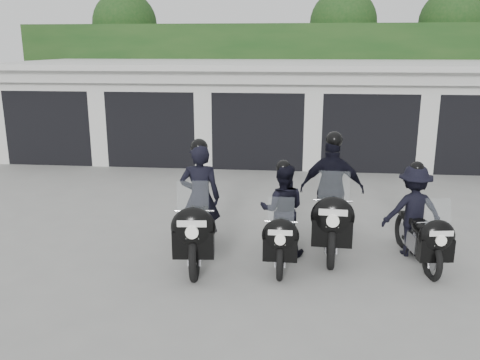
# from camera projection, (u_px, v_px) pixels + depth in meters

# --- Properties ---
(ground) EXTENTS (80.00, 80.00, 0.00)m
(ground) POSITION_uv_depth(u_px,v_px,m) (236.00, 239.00, 9.38)
(ground) COLOR gray
(ground) RESTS_ON ground
(garage_block) EXTENTS (16.40, 6.80, 2.96)m
(garage_block) POSITION_uv_depth(u_px,v_px,m) (263.00, 109.00, 16.77)
(garage_block) COLOR silver
(garage_block) RESTS_ON ground
(background_vegetation) EXTENTS (20.00, 3.90, 5.80)m
(background_vegetation) POSITION_uv_depth(u_px,v_px,m) (279.00, 63.00, 21.06)
(background_vegetation) COLOR #173B15
(background_vegetation) RESTS_ON ground
(police_bike_a) EXTENTS (0.82, 2.33, 2.03)m
(police_bike_a) POSITION_uv_depth(u_px,v_px,m) (199.00, 212.00, 8.39)
(police_bike_a) COLOR black
(police_bike_a) RESTS_ON ground
(police_bike_b) EXTENTS (0.77, 1.95, 1.70)m
(police_bike_b) POSITION_uv_depth(u_px,v_px,m) (282.00, 217.00, 8.39)
(police_bike_b) COLOR black
(police_bike_b) RESTS_ON ground
(police_bike_c) EXTENTS (1.17, 2.39, 2.08)m
(police_bike_c) POSITION_uv_depth(u_px,v_px,m) (332.00, 197.00, 8.93)
(police_bike_c) COLOR black
(police_bike_c) RESTS_ON ground
(police_bike_d) EXTENTS (1.07, 1.92, 1.68)m
(police_bike_d) POSITION_uv_depth(u_px,v_px,m) (416.00, 217.00, 8.39)
(police_bike_d) COLOR black
(police_bike_d) RESTS_ON ground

